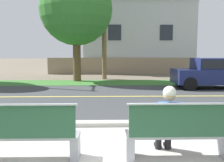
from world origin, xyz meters
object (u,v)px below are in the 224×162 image
object	(u,v)px
seated_person_blue	(167,118)
bench_right	(179,133)
bench_left	(24,135)
car_navy_near	(216,72)
shade_tree_left	(78,3)

from	to	relation	value
seated_person_blue	bench_right	bearing A→B (deg)	-46.36
seated_person_blue	bench_left	bearing A→B (deg)	-175.98
car_navy_near	bench_left	bearing A→B (deg)	-129.41
car_navy_near	seated_person_blue	bearing A→B (deg)	-118.75
bench_left	bench_right	xyz separation A→B (m)	(2.59, 0.00, 0.00)
bench_left	shade_tree_left	size ratio (longest dim) A/B	0.24
bench_right	car_navy_near	bearing A→B (deg)	62.58
shade_tree_left	car_navy_near	bearing A→B (deg)	-24.05
bench_left	seated_person_blue	distance (m)	2.44
bench_left	seated_person_blue	xyz separation A→B (m)	(2.42, 0.17, 0.22)
car_navy_near	shade_tree_left	xyz separation A→B (m)	(-7.34, 3.28, 4.00)
bench_right	seated_person_blue	xyz separation A→B (m)	(-0.16, 0.17, 0.22)
bench_left	car_navy_near	distance (m)	11.05
bench_right	seated_person_blue	size ratio (longest dim) A/B	1.44
bench_right	shade_tree_left	distance (m)	12.93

